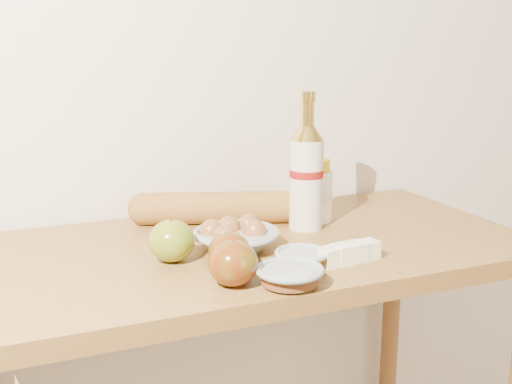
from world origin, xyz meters
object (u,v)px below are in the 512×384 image
Objects in this scene: bourbon_bottle at (306,174)px; egg_bowl at (235,237)px; table at (251,297)px; cream_bottle at (316,193)px; baguette at (225,208)px.

bourbon_bottle reaches higher than egg_bowl.
egg_bowl reaches higher than table.
egg_bowl is (-0.04, -0.02, 0.15)m from table.
bourbon_bottle reaches higher than cream_bottle.
cream_bottle is (0.21, 0.10, 0.19)m from table.
baguette is (0.04, 0.19, 0.01)m from egg_bowl.
egg_bowl is (-0.20, -0.08, -0.10)m from bourbon_bottle.
bourbon_bottle is at bearing -16.43° from baguette.
bourbon_bottle is at bearing 20.66° from egg_bowl.
baguette is at bearing 176.72° from cream_bottle.
baguette reaches higher than table.
baguette is at bearing 76.62° from egg_bowl.
cream_bottle reaches higher than baguette.
baguette is (-0.16, 0.11, -0.09)m from bourbon_bottle.
bourbon_bottle is 1.58× the size of egg_bowl.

